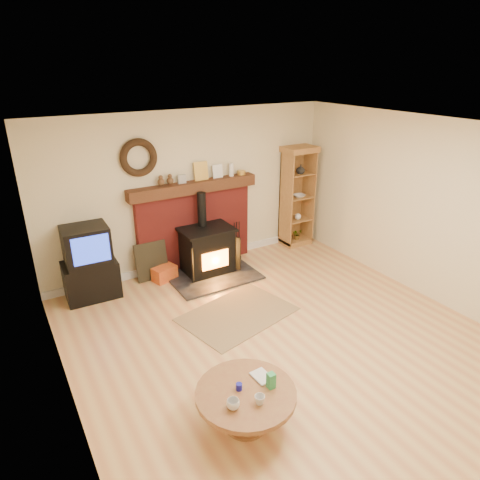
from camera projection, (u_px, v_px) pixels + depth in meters
ground at (289, 344)px, 5.34m from camera, size 5.50×5.50×0.00m
room_shell at (289, 213)px, 4.74m from camera, size 5.02×5.52×2.61m
chimney_breast at (195, 221)px, 7.14m from camera, size 2.20×0.22×1.78m
wood_stove at (208, 251)px, 7.01m from camera, size 1.40×1.00×1.34m
area_rug at (238, 314)px, 5.97m from camera, size 1.69×1.34×0.01m
tv_unit at (89, 264)px, 6.24m from camera, size 0.78×0.56×1.11m
curio_cabinet at (297, 196)px, 7.96m from camera, size 0.60×0.43×1.87m
firelog_box at (165, 273)px, 6.87m from camera, size 0.42×0.32×0.23m
leaning_painting at (152, 261)px, 6.84m from camera, size 0.52×0.14×0.62m
fire_tools at (237, 252)px, 7.61m from camera, size 0.16×0.16×0.70m
coffee_table at (246, 398)px, 4.04m from camera, size 0.96×0.96×0.57m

